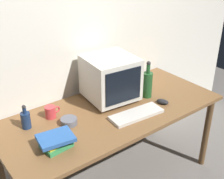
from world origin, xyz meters
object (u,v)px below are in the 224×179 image
Objects in this scene: bottle_short at (26,119)px; crt_monitor at (110,78)px; cd_spindle at (69,121)px; bottle_tall at (148,84)px; computer_mouse at (163,102)px; mug at (51,112)px; keyboard at (136,114)px; book_stack at (56,141)px.

crt_monitor is at bearing -2.30° from bottle_short.
bottle_tall is at bearing -2.81° from cd_spindle.
computer_mouse is at bearing -47.28° from crt_monitor.
bottle_short is 1.53× the size of mug.
book_stack is at bearing -177.78° from keyboard.
book_stack is 2.03× the size of cd_spindle.
mug is at bearing 5.50° from bottle_short.
book_stack is 0.27m from cd_spindle.
bottle_tall is at bearing 8.75° from book_stack.
computer_mouse is at bearing -18.80° from bottle_short.
crt_monitor is at bearing 24.04° from book_stack.
keyboard is 0.51m from cd_spindle.
mug is at bearing 68.24° from book_stack.
mug is at bearing 166.04° from bottle_tall.
keyboard is at bearing 159.74° from computer_mouse.
crt_monitor is 0.32m from bottle_tall.
cd_spindle is (0.26, -0.14, -0.04)m from bottle_short.
crt_monitor is 2.29× the size of bottle_short.
keyboard is at bearing -2.87° from book_stack.
crt_monitor is 1.72× the size of book_stack.
computer_mouse is 0.78m from cd_spindle.
mug reaches higher than keyboard.
mug is (-0.52, 0.37, 0.03)m from keyboard.
crt_monitor reaches higher than bottle_short.
bottle_tall is 1.74× the size of bottle_short.
keyboard is at bearing -24.74° from cd_spindle.
mug is at bearing 149.39° from keyboard.
book_stack reaches higher than cd_spindle.
bottle_tall is 2.66× the size of mug.
crt_monitor reaches higher than keyboard.
bottle_tall reaches higher than bottle_short.
bottle_tall reaches higher than computer_mouse.
keyboard is 0.64m from mug.
crt_monitor reaches higher than computer_mouse.
bottle_tall is at bearing -28.52° from crt_monitor.
computer_mouse is (0.29, -0.32, -0.17)m from crt_monitor.
mug is at bearing 133.62° from computer_mouse.
book_stack is (0.06, -0.32, -0.02)m from bottle_short.
computer_mouse is 0.41× the size of book_stack.
keyboard is 4.20× the size of computer_mouse.
bottle_short is (-0.72, 0.35, 0.06)m from keyboard.
computer_mouse is (0.29, 0.01, 0.01)m from keyboard.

